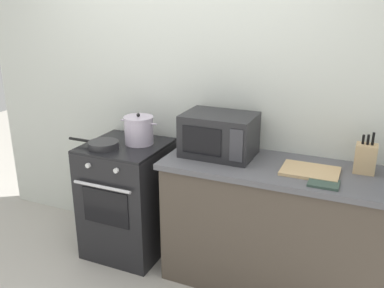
% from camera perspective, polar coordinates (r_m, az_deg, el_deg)
% --- Properties ---
extents(back_wall, '(4.40, 0.10, 2.50)m').
position_cam_1_polar(back_wall, '(3.19, 4.11, 6.03)').
color(back_wall, silver).
rests_on(back_wall, ground_plane).
extents(lower_cabinet_right, '(1.64, 0.56, 0.88)m').
position_cam_1_polar(lower_cabinet_right, '(3.03, 12.40, -11.69)').
color(lower_cabinet_right, '#4C4238').
rests_on(lower_cabinet_right, ground_plane).
extents(countertop_right, '(1.70, 0.60, 0.04)m').
position_cam_1_polar(countertop_right, '(2.82, 13.05, -3.62)').
color(countertop_right, '#59595E').
rests_on(countertop_right, lower_cabinet_right).
extents(stove, '(0.60, 0.64, 0.92)m').
position_cam_1_polar(stove, '(3.41, -8.79, -7.36)').
color(stove, black).
rests_on(stove, ground_plane).
extents(stock_pot, '(0.31, 0.23, 0.24)m').
position_cam_1_polar(stock_pot, '(3.21, -7.29, 1.91)').
color(stock_pot, silver).
rests_on(stock_pot, stove).
extents(frying_pan, '(0.43, 0.23, 0.05)m').
position_cam_1_polar(frying_pan, '(3.18, -12.16, -0.08)').
color(frying_pan, '#28282B').
rests_on(frying_pan, stove).
extents(microwave, '(0.50, 0.37, 0.30)m').
position_cam_1_polar(microwave, '(2.94, 3.75, 1.30)').
color(microwave, '#232326').
rests_on(microwave, countertop_right).
extents(cutting_board, '(0.36, 0.26, 0.02)m').
position_cam_1_polar(cutting_board, '(2.77, 15.90, -3.60)').
color(cutting_board, tan).
rests_on(cutting_board, countertop_right).
extents(knife_block, '(0.13, 0.10, 0.27)m').
position_cam_1_polar(knife_block, '(2.86, 22.69, -1.81)').
color(knife_block, tan).
rests_on(knife_block, countertop_right).
extents(oven_mitt, '(0.18, 0.14, 0.02)m').
position_cam_1_polar(oven_mitt, '(2.62, 17.62, -5.19)').
color(oven_mitt, '#384C42').
rests_on(oven_mitt, countertop_right).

